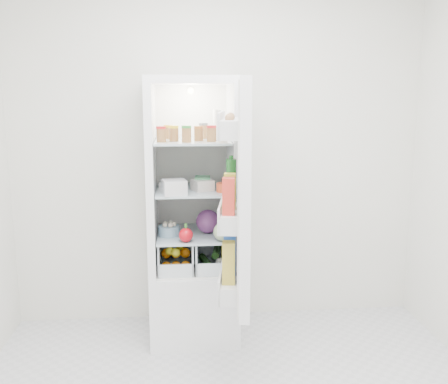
{
  "coord_description": "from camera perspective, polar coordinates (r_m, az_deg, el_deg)",
  "views": [
    {
      "loc": [
        -0.29,
        -2.14,
        1.68
      ],
      "look_at": [
        -0.01,
        0.95,
        1.08
      ],
      "focal_mm": 40.0,
      "sensor_mm": 36.0,
      "label": 1
    }
  ],
  "objects": [
    {
      "name": "refrigerator",
      "position": [
        3.54,
        -3.54,
        -5.69
      ],
      "size": [
        0.6,
        0.6,
        1.8
      ],
      "color": "white",
      "rests_on": "ground"
    },
    {
      "name": "tub_green",
      "position": [
        3.38,
        -2.46,
        1.07
      ],
      "size": [
        0.11,
        0.15,
        0.08
      ],
      "primitive_type": "cube",
      "rotation": [
        0.0,
        0.0,
        -0.08
      ],
      "color": "#479C63",
      "rests_on": "shelf_mid"
    },
    {
      "name": "crisper_left",
      "position": [
        3.49,
        -5.52,
        -6.89
      ],
      "size": [
        0.23,
        0.46,
        0.22
      ],
      "primitive_type": null,
      "color": "silver",
      "rests_on": "refrigerator"
    },
    {
      "name": "citrus_pile",
      "position": [
        3.45,
        -5.53,
        -7.44
      ],
      "size": [
        0.2,
        0.24,
        0.16
      ],
      "color": "orange",
      "rests_on": "refrigerator"
    },
    {
      "name": "bell_pepper",
      "position": [
        3.23,
        -4.38,
        -4.93
      ],
      "size": [
        0.09,
        0.09,
        0.09
      ],
      "primitive_type": "sphere",
      "color": "red",
      "rests_on": "shelf_low"
    },
    {
      "name": "shelf_low",
      "position": [
        3.46,
        -3.52,
        -4.8
      ],
      "size": [
        0.49,
        0.53,
        0.01
      ],
      "primitive_type": "cube",
      "color": "#A9BDC6",
      "rests_on": "refrigerator"
    },
    {
      "name": "tub_white",
      "position": [
        3.19,
        -5.7,
        0.55
      ],
      "size": [
        0.17,
        0.17,
        0.09
      ],
      "primitive_type": "cube",
      "rotation": [
        0.0,
        0.0,
        0.17
      ],
      "color": "silver",
      "rests_on": "shelf_mid"
    },
    {
      "name": "tub_cream",
      "position": [
        3.31,
        -2.47,
        0.8
      ],
      "size": [
        0.16,
        0.16,
        0.07
      ],
      "primitive_type": "cube",
      "rotation": [
        0.0,
        0.0,
        0.37
      ],
      "color": "beige",
      "rests_on": "shelf_mid"
    },
    {
      "name": "crisper_right",
      "position": [
        3.5,
        -1.48,
        -6.8
      ],
      "size": [
        0.23,
        0.46,
        0.22
      ],
      "primitive_type": null,
      "color": "silver",
      "rests_on": "refrigerator"
    },
    {
      "name": "veg_pile",
      "position": [
        3.51,
        -1.39,
        -7.54
      ],
      "size": [
        0.16,
        0.3,
        0.1
      ],
      "color": "#224C19",
      "rests_on": "refrigerator"
    },
    {
      "name": "salad_bag",
      "position": [
        3.25,
        -0.15,
        -4.55
      ],
      "size": [
        0.12,
        0.12,
        0.12
      ],
      "primitive_type": "sphere",
      "color": "#A2B88A",
      "rests_on": "shelf_low"
    },
    {
      "name": "room_walls",
      "position": [
        2.16,
        2.57,
        8.68
      ],
      "size": [
        3.02,
        3.02,
        2.61
      ],
      "color": "silver",
      "rests_on": "ground"
    },
    {
      "name": "tin_red",
      "position": [
        3.26,
        -0.1,
        0.53
      ],
      "size": [
        0.09,
        0.09,
        0.06
      ],
      "primitive_type": "cylinder",
      "rotation": [
        0.0,
        0.0,
        0.05
      ],
      "color": "#E24822",
      "rests_on": "shelf_mid"
    },
    {
      "name": "foil_tray",
      "position": [
        3.49,
        -6.27,
        0.96
      ],
      "size": [
        0.15,
        0.12,
        0.04
      ],
      "primitive_type": "cube",
      "rotation": [
        0.0,
        0.0,
        0.06
      ],
      "color": "silver",
      "rests_on": "shelf_mid"
    },
    {
      "name": "shelf_top",
      "position": [
        3.34,
        -3.65,
        5.83
      ],
      "size": [
        0.49,
        0.53,
        0.02
      ],
      "primitive_type": "cube",
      "color": "#A9BDC6",
      "rests_on": "refrigerator"
    },
    {
      "name": "mushroom_bowl",
      "position": [
        3.4,
        -6.29,
        -4.42
      ],
      "size": [
        0.18,
        0.18,
        0.07
      ],
      "primitive_type": "cylinder",
      "rotation": [
        0.0,
        0.0,
        -0.32
      ],
      "color": "#7B9FB8",
      "rests_on": "shelf_low"
    },
    {
      "name": "red_cabbage",
      "position": [
        3.43,
        -1.85,
        -3.38
      ],
      "size": [
        0.16,
        0.16,
        0.16
      ],
      "primitive_type": "sphere",
      "color": "#481B4F",
      "rests_on": "shelf_low"
    },
    {
      "name": "fridge_door",
      "position": [
        2.84,
        1.94,
        -0.95
      ],
      "size": [
        0.25,
        0.6,
        1.3
      ],
      "rotation": [
        0.0,
        0.0,
        1.42
      ],
      "color": "white",
      "rests_on": "refrigerator"
    },
    {
      "name": "condiment_jars",
      "position": [
        3.28,
        -3.81,
        6.61
      ],
      "size": [
        0.46,
        0.34,
        0.08
      ],
      "color": "#B21919",
      "rests_on": "shelf_top"
    },
    {
      "name": "squeeze_bottle",
      "position": [
        3.36,
        -0.77,
        7.71
      ],
      "size": [
        0.08,
        0.08,
        0.2
      ],
      "primitive_type": "cylinder",
      "rotation": [
        0.0,
        0.0,
        0.43
      ],
      "color": "white",
      "rests_on": "shelf_top"
    },
    {
      "name": "shelf_mid",
      "position": [
        3.39,
        -3.58,
        0.26
      ],
      "size": [
        0.49,
        0.53,
        0.02
      ],
      "primitive_type": "cube",
      "color": "#A9BDC6",
      "rests_on": "refrigerator"
    }
  ]
}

